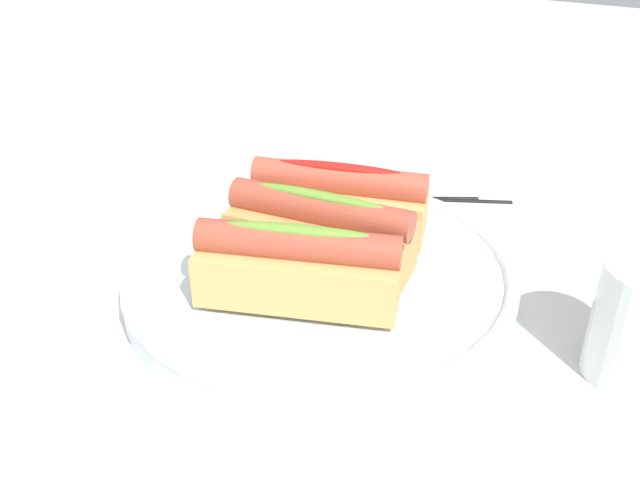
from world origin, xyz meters
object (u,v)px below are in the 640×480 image
Objects in this scene: serving_bowl at (320,276)px; napkin_box at (15,207)px; hotdog_front at (339,201)px; hotdog_side at (298,267)px; chopstick_near at (373,196)px; chopstick_far at (404,197)px; hotdog_back at (320,232)px.

napkin_box is at bearing 20.99° from serving_bowl.
hotdog_side is at bearing 97.12° from hotdog_front.
hotdog_front is at bearing 72.64° from chopstick_near.
serving_bowl is at bearing 66.92° from chopstick_far.
hotdog_side is (-0.01, 0.05, 0.00)m from hotdog_back.
serving_bowl is 1.47× the size of chopstick_near.
chopstick_far is (-0.01, -0.19, -0.06)m from hotdog_back.
hotdog_front is at bearing -138.95° from napkin_box.
napkin_box reaches higher than chopstick_far.
hotdog_front is 0.27m from napkin_box.
hotdog_side is 0.25m from chopstick_far.
hotdog_side is at bearing 69.16° from chopstick_far.
napkin_box is (0.23, 0.09, 0.02)m from hotdog_back.
hotdog_front reaches higher than serving_bowl.
hotdog_side is (-0.01, 0.05, 0.04)m from serving_bowl.
hotdog_side is at bearing 73.17° from chopstick_near.
serving_bowl is 0.18m from chopstick_near.
serving_bowl is 2.05× the size of hotdog_side.
hotdog_back is 0.25m from napkin_box.
hotdog_front is 0.15m from chopstick_far.
napkin_box is at bearing 28.65° from chopstick_near.
hotdog_front is 0.71× the size of chopstick_far.
hotdog_front is 0.71× the size of chopstick_near.
chopstick_near is at bearing -83.67° from hotdog_back.
hotdog_back is 0.96× the size of hotdog_side.
hotdog_back is at bearing -29.05° from serving_bowl.
hotdog_back is 0.06m from hotdog_side.
napkin_box is (0.24, 0.03, 0.02)m from hotdog_side.
chopstick_far is (-0.01, -0.19, -0.01)m from serving_bowl.
hotdog_front and hotdog_side have the same top height.
hotdog_side is at bearing -163.51° from napkin_box.
hotdog_back is at bearing 66.92° from chopstick_far.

